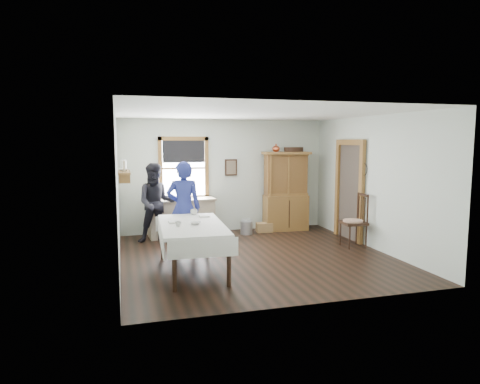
# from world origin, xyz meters

# --- Properties ---
(room) EXTENTS (5.01, 5.01, 2.70)m
(room) POSITION_xyz_m (0.00, 0.00, 1.35)
(room) COLOR black
(room) RESTS_ON ground
(window) EXTENTS (1.18, 0.07, 1.48)m
(window) POSITION_xyz_m (-1.00, 2.46, 1.64)
(window) COLOR white
(window) RESTS_ON room
(doorway) EXTENTS (0.09, 1.14, 2.22)m
(doorway) POSITION_xyz_m (2.46, 0.85, 1.16)
(doorway) COLOR #40362E
(doorway) RESTS_ON room
(wall_shelf) EXTENTS (0.24, 1.00, 0.44)m
(wall_shelf) POSITION_xyz_m (-2.37, 1.54, 1.57)
(wall_shelf) COLOR #9C6930
(wall_shelf) RESTS_ON room
(framed_picture) EXTENTS (0.30, 0.04, 0.40)m
(framed_picture) POSITION_xyz_m (0.15, 2.46, 1.55)
(framed_picture) COLOR #321B11
(framed_picture) RESTS_ON room
(rug_beater) EXTENTS (0.01, 0.27, 0.27)m
(rug_beater) POSITION_xyz_m (2.45, 0.30, 1.72)
(rug_beater) COLOR black
(rug_beater) RESTS_ON room
(work_counter) EXTENTS (1.56, 0.69, 0.87)m
(work_counter) POSITION_xyz_m (-1.12, 2.12, 0.44)
(work_counter) COLOR tan
(work_counter) RESTS_ON room
(china_hutch) EXTENTS (1.17, 0.62, 1.93)m
(china_hutch) POSITION_xyz_m (1.46, 2.16, 0.96)
(china_hutch) COLOR #9C6930
(china_hutch) RESTS_ON room
(dining_table) EXTENTS (1.18, 2.10, 0.82)m
(dining_table) POSITION_xyz_m (-1.33, -0.61, 0.41)
(dining_table) COLOR silver
(dining_table) RESTS_ON room
(spindle_chair) EXTENTS (0.56, 0.56, 1.12)m
(spindle_chair) POSITION_xyz_m (2.17, 0.17, 0.56)
(spindle_chair) COLOR #321B11
(spindle_chair) RESTS_ON room
(pail) EXTENTS (0.32, 0.32, 0.31)m
(pail) POSITION_xyz_m (0.39, 1.93, 0.15)
(pail) COLOR #A4A6AC
(pail) RESTS_ON room
(wicker_basket) EXTENTS (0.40, 0.30, 0.22)m
(wicker_basket) POSITION_xyz_m (0.87, 2.05, 0.11)
(wicker_basket) COLOR #997345
(wicker_basket) RESTS_ON room
(woman_blue) EXTENTS (0.66, 0.48, 1.67)m
(woman_blue) POSITION_xyz_m (-1.29, 0.56, 0.84)
(woman_blue) COLOR navy
(woman_blue) RESTS_ON room
(figure_dark) EXTENTS (0.81, 0.65, 1.59)m
(figure_dark) POSITION_xyz_m (-1.72, 1.66, 0.80)
(figure_dark) COLOR black
(figure_dark) RESTS_ON room
(table_cup_a) EXTENTS (0.14, 0.14, 0.10)m
(table_cup_a) POSITION_xyz_m (-1.14, 0.25, 0.87)
(table_cup_a) COLOR silver
(table_cup_a) RESTS_ON dining_table
(table_cup_b) EXTENTS (0.10, 0.10, 0.09)m
(table_cup_b) POSITION_xyz_m (-1.58, -0.78, 0.86)
(table_cup_b) COLOR silver
(table_cup_b) RESTS_ON dining_table
(table_bowl) EXTENTS (0.24, 0.24, 0.05)m
(table_bowl) POSITION_xyz_m (-1.28, -0.68, 0.84)
(table_bowl) COLOR silver
(table_bowl) RESTS_ON dining_table
(counter_book) EXTENTS (0.26, 0.27, 0.02)m
(counter_book) POSITION_xyz_m (-1.08, 2.06, 0.88)
(counter_book) COLOR brown
(counter_book) RESTS_ON work_counter
(counter_bowl) EXTENTS (0.26, 0.26, 0.06)m
(counter_bowl) POSITION_xyz_m (-1.03, 1.99, 0.91)
(counter_bowl) COLOR silver
(counter_bowl) RESTS_ON work_counter
(shelf_bowl) EXTENTS (0.22, 0.22, 0.05)m
(shelf_bowl) POSITION_xyz_m (-2.37, 1.55, 1.60)
(shelf_bowl) COLOR silver
(shelf_bowl) RESTS_ON wall_shelf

